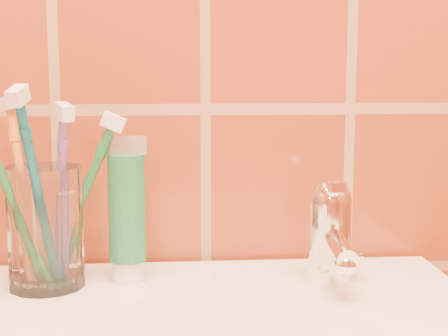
{
  "coord_description": "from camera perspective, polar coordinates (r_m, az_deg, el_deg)",
  "views": [
    {
      "loc": [
        -0.04,
        0.35,
        1.1
      ],
      "look_at": [
        0.01,
        1.08,
        0.99
      ],
      "focal_mm": 55.0,
      "sensor_mm": 36.0,
      "label": 1
    }
  ],
  "objects": [
    {
      "name": "glass_tumbler",
      "position": [
        0.79,
        -14.66,
        -4.78
      ],
      "size": [
        0.1,
        0.1,
        0.14
      ],
      "primitive_type": "cylinder",
      "rotation": [
        0.0,
        0.0,
        -0.2
      ],
      "color": "white",
      "rests_on": "pedestal_sink"
    },
    {
      "name": "toothpaste_tube",
      "position": [
        0.79,
        -8.05,
        -3.82
      ],
      "size": [
        0.05,
        0.04,
        0.17
      ],
      "rotation": [
        0.0,
        0.0,
        -0.07
      ],
      "color": "white",
      "rests_on": "pedestal_sink"
    },
    {
      "name": "faucet",
      "position": [
        0.78,
        8.85,
        -5.01
      ],
      "size": [
        0.05,
        0.11,
        0.12
      ],
      "color": "white",
      "rests_on": "pedestal_sink"
    },
    {
      "name": "toothbrush_0",
      "position": [
        0.78,
        -11.8,
        -2.74
      ],
      "size": [
        0.11,
        0.11,
        0.19
      ],
      "primitive_type": null,
      "rotation": [
        0.41,
        0.0,
        1.49
      ],
      "color": "#1B6834",
      "rests_on": "glass_tumbler"
    },
    {
      "name": "toothbrush_1",
      "position": [
        0.8,
        -16.32,
        -2.02
      ],
      "size": [
        0.11,
        0.12,
        0.23
      ],
      "primitive_type": null,
      "rotation": [
        0.24,
        0.0,
        -2.47
      ],
      "color": "orange",
      "rests_on": "glass_tumbler"
    },
    {
      "name": "toothbrush_2",
      "position": [
        0.76,
        -17.07,
        -2.74
      ],
      "size": [
        0.16,
        0.14,
        0.22
      ],
      "primitive_type": null,
      "rotation": [
        0.36,
        0.0,
        -1.07
      ],
      "color": "#207B3B",
      "rests_on": "glass_tumbler"
    },
    {
      "name": "toothbrush_3",
      "position": [
        0.77,
        -13.45,
        -2.53
      ],
      "size": [
        0.09,
        0.11,
        0.22
      ],
      "primitive_type": null,
      "rotation": [
        0.2,
        0.0,
        0.52
      ],
      "color": "#774696",
      "rests_on": "glass_tumbler"
    },
    {
      "name": "toothbrush_4",
      "position": [
        0.74,
        -15.17,
        -2.2
      ],
      "size": [
        0.08,
        0.16,
        0.25
      ],
      "primitive_type": null,
      "rotation": [
        0.32,
        0.0,
        -0.28
      ],
      "color": "#0C5969",
      "rests_on": "glass_tumbler"
    }
  ]
}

